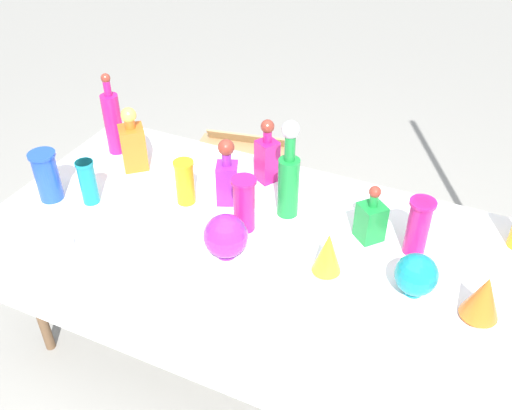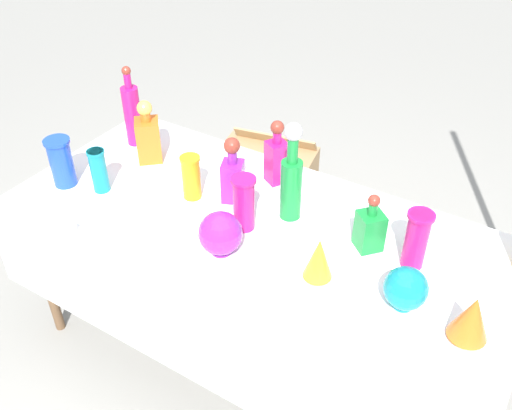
# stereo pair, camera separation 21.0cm
# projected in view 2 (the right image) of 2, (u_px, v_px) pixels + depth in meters

# --- Properties ---
(ground_plane) EXTENTS (40.00, 40.00, 0.00)m
(ground_plane) POSITION_uv_depth(u_px,v_px,m) (256.00, 354.00, 2.62)
(ground_plane) COLOR gray
(display_table) EXTENTS (1.98, 0.93, 0.76)m
(display_table) POSITION_uv_depth(u_px,v_px,m) (250.00, 245.00, 2.17)
(display_table) COLOR white
(display_table) RESTS_ON ground
(tall_bottle_0) EXTENTS (0.08, 0.08, 0.38)m
(tall_bottle_0) POSITION_uv_depth(u_px,v_px,m) (132.00, 113.00, 2.57)
(tall_bottle_0) COLOR #C61972
(tall_bottle_0) RESTS_ON display_table
(tall_bottle_2) EXTENTS (0.08, 0.08, 0.41)m
(tall_bottle_2) POSITION_uv_depth(u_px,v_px,m) (291.00, 179.00, 2.11)
(tall_bottle_2) COLOR #198C38
(tall_bottle_2) RESTS_ON display_table
(square_decanter_0) EXTENTS (0.14, 0.14, 0.28)m
(square_decanter_0) POSITION_uv_depth(u_px,v_px,m) (148.00, 136.00, 2.48)
(square_decanter_0) COLOR orange
(square_decanter_0) RESTS_ON display_table
(square_decanter_1) EXTENTS (0.12, 0.12, 0.23)m
(square_decanter_1) POSITION_uv_depth(u_px,v_px,m) (370.00, 228.00, 2.02)
(square_decanter_1) COLOR #198C38
(square_decanter_1) RESTS_ON display_table
(square_decanter_2) EXTENTS (0.11, 0.11, 0.28)m
(square_decanter_2) POSITION_uv_depth(u_px,v_px,m) (277.00, 157.00, 2.34)
(square_decanter_2) COLOR #C61972
(square_decanter_2) RESTS_ON display_table
(square_decanter_3) EXTENTS (0.11, 0.11, 0.28)m
(square_decanter_3) POSITION_uv_depth(u_px,v_px,m) (233.00, 174.00, 2.23)
(square_decanter_3) COLOR purple
(square_decanter_3) RESTS_ON display_table
(slender_vase_0) EXTENTS (0.09, 0.09, 0.22)m
(slender_vase_0) POSITION_uv_depth(u_px,v_px,m) (244.00, 202.00, 2.09)
(slender_vase_0) COLOR #C61972
(slender_vase_0) RESTS_ON display_table
(slender_vase_1) EXTENTS (0.09, 0.09, 0.22)m
(slender_vase_1) POSITION_uv_depth(u_px,v_px,m) (417.00, 238.00, 1.93)
(slender_vase_1) COLOR #C61972
(slender_vase_1) RESTS_ON display_table
(slender_vase_2) EXTENTS (0.08, 0.08, 0.19)m
(slender_vase_2) POSITION_uv_depth(u_px,v_px,m) (191.00, 176.00, 2.26)
(slender_vase_2) COLOR orange
(slender_vase_2) RESTS_ON display_table
(slender_vase_3) EXTENTS (0.07, 0.07, 0.19)m
(slender_vase_3) POSITION_uv_depth(u_px,v_px,m) (99.00, 169.00, 2.30)
(slender_vase_3) COLOR teal
(slender_vase_3) RESTS_ON display_table
(slender_vase_4) EXTENTS (0.11, 0.11, 0.21)m
(slender_vase_4) POSITION_uv_depth(u_px,v_px,m) (61.00, 161.00, 2.32)
(slender_vase_4) COLOR blue
(slender_vase_4) RESTS_ON display_table
(fluted_vase_0) EXTENTS (0.12, 0.12, 0.17)m
(fluted_vase_0) POSITION_uv_depth(u_px,v_px,m) (472.00, 318.00, 1.68)
(fluted_vase_0) COLOR orange
(fluted_vase_0) RESTS_ON display_table
(fluted_vase_1) EXTENTS (0.10, 0.10, 0.17)m
(fluted_vase_1) POSITION_uv_depth(u_px,v_px,m) (319.00, 259.00, 1.89)
(fluted_vase_1) COLOR yellow
(fluted_vase_1) RESTS_ON display_table
(round_bowl_0) EXTENTS (0.14, 0.14, 0.15)m
(round_bowl_0) POSITION_uv_depth(u_px,v_px,m) (406.00, 288.00, 1.79)
(round_bowl_0) COLOR teal
(round_bowl_0) RESTS_ON display_table
(round_bowl_1) EXTENTS (0.16, 0.16, 0.17)m
(round_bowl_1) POSITION_uv_depth(u_px,v_px,m) (220.00, 233.00, 2.00)
(round_bowl_1) COLOR purple
(round_bowl_1) RESTS_ON display_table
(price_tag_left) EXTENTS (0.05, 0.01, 0.04)m
(price_tag_left) POSITION_uv_depth(u_px,v_px,m) (71.00, 225.00, 2.14)
(price_tag_left) COLOR white
(price_tag_left) RESTS_ON display_table
(cardboard_box_behind_left) EXTENTS (0.61, 0.45, 0.47)m
(cardboard_box_behind_left) POSITION_uv_depth(u_px,v_px,m) (266.00, 180.00, 3.42)
(cardboard_box_behind_left) COLOR tan
(cardboard_box_behind_left) RESTS_ON ground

